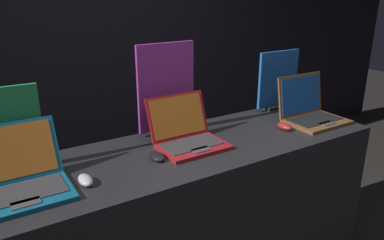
{
  "coord_description": "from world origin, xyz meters",
  "views": [
    {
      "loc": [
        -0.95,
        -1.23,
        1.76
      ],
      "look_at": [
        0.01,
        0.32,
        1.11
      ],
      "focal_mm": 35.0,
      "sensor_mm": 36.0,
      "label": 1
    }
  ],
  "objects_px": {
    "laptop_middle": "(188,134)",
    "mouse_middle": "(157,156)",
    "promo_stand_middle": "(167,91)",
    "laptop_front": "(18,179)",
    "promo_stand_back": "(278,82)",
    "mouse_back": "(285,126)",
    "mouse_front": "(85,180)",
    "promo_stand_front": "(6,133)",
    "laptop_back": "(310,111)"
  },
  "relations": [
    {
      "from": "laptop_middle",
      "to": "mouse_middle",
      "type": "relative_size",
      "value": 2.99
    },
    {
      "from": "mouse_middle",
      "to": "promo_stand_middle",
      "type": "distance_m",
      "value": 0.44
    },
    {
      "from": "promo_stand_middle",
      "to": "laptop_front",
      "type": "bearing_deg",
      "value": -161.62
    },
    {
      "from": "mouse_middle",
      "to": "promo_stand_back",
      "type": "distance_m",
      "value": 1.13
    },
    {
      "from": "mouse_back",
      "to": "promo_stand_back",
      "type": "relative_size",
      "value": 0.27
    },
    {
      "from": "mouse_front",
      "to": "mouse_back",
      "type": "height_order",
      "value": "mouse_back"
    },
    {
      "from": "promo_stand_front",
      "to": "mouse_back",
      "type": "relative_size",
      "value": 3.68
    },
    {
      "from": "mouse_front",
      "to": "promo_stand_middle",
      "type": "xyz_separation_m",
      "value": [
        0.6,
        0.36,
        0.23
      ]
    },
    {
      "from": "mouse_front",
      "to": "laptop_front",
      "type": "bearing_deg",
      "value": 162.16
    },
    {
      "from": "laptop_front",
      "to": "promo_stand_middle",
      "type": "xyz_separation_m",
      "value": [
        0.84,
        0.28,
        0.19
      ]
    },
    {
      "from": "mouse_front",
      "to": "laptop_middle",
      "type": "distance_m",
      "value": 0.61
    },
    {
      "from": "promo_stand_front",
      "to": "laptop_back",
      "type": "bearing_deg",
      "value": -7.98
    },
    {
      "from": "laptop_middle",
      "to": "mouse_middle",
      "type": "distance_m",
      "value": 0.24
    },
    {
      "from": "promo_stand_front",
      "to": "laptop_back",
      "type": "relative_size",
      "value": 1.07
    },
    {
      "from": "mouse_front",
      "to": "laptop_middle",
      "type": "height_order",
      "value": "laptop_middle"
    },
    {
      "from": "mouse_front",
      "to": "laptop_back",
      "type": "height_order",
      "value": "laptop_back"
    },
    {
      "from": "mouse_middle",
      "to": "laptop_back",
      "type": "height_order",
      "value": "laptop_back"
    },
    {
      "from": "laptop_back",
      "to": "mouse_back",
      "type": "xyz_separation_m",
      "value": [
        -0.25,
        -0.03,
        -0.04
      ]
    },
    {
      "from": "mouse_middle",
      "to": "mouse_back",
      "type": "distance_m",
      "value": 0.83
    },
    {
      "from": "laptop_front",
      "to": "mouse_back",
      "type": "height_order",
      "value": "laptop_front"
    },
    {
      "from": "promo_stand_front",
      "to": "laptop_front",
      "type": "bearing_deg",
      "value": -90.0
    },
    {
      "from": "promo_stand_front",
      "to": "mouse_front",
      "type": "bearing_deg",
      "value": -49.89
    },
    {
      "from": "promo_stand_middle",
      "to": "mouse_back",
      "type": "xyz_separation_m",
      "value": [
        0.61,
        -0.34,
        -0.23
      ]
    },
    {
      "from": "laptop_middle",
      "to": "mouse_middle",
      "type": "height_order",
      "value": "laptop_middle"
    },
    {
      "from": "promo_stand_middle",
      "to": "laptop_middle",
      "type": "bearing_deg",
      "value": -90.0
    },
    {
      "from": "laptop_front",
      "to": "mouse_front",
      "type": "height_order",
      "value": "laptop_front"
    },
    {
      "from": "laptop_front",
      "to": "mouse_middle",
      "type": "xyz_separation_m",
      "value": [
        0.62,
        -0.02,
        -0.05
      ]
    },
    {
      "from": "laptop_middle",
      "to": "mouse_back",
      "type": "relative_size",
      "value": 3.23
    },
    {
      "from": "laptop_back",
      "to": "promo_stand_middle",
      "type": "bearing_deg",
      "value": 160.45
    },
    {
      "from": "laptop_front",
      "to": "mouse_back",
      "type": "relative_size",
      "value": 3.52
    },
    {
      "from": "laptop_back",
      "to": "laptop_front",
      "type": "bearing_deg",
      "value": 179.23
    },
    {
      "from": "laptop_middle",
      "to": "promo_stand_middle",
      "type": "relative_size",
      "value": 0.67
    },
    {
      "from": "laptop_front",
      "to": "laptop_back",
      "type": "relative_size",
      "value": 1.03
    },
    {
      "from": "promo_stand_front",
      "to": "promo_stand_middle",
      "type": "height_order",
      "value": "promo_stand_middle"
    },
    {
      "from": "mouse_middle",
      "to": "mouse_back",
      "type": "xyz_separation_m",
      "value": [
        0.83,
        -0.04,
        0.0
      ]
    },
    {
      "from": "laptop_middle",
      "to": "promo_stand_middle",
      "type": "bearing_deg",
      "value": 90.0
    },
    {
      "from": "mouse_front",
      "to": "promo_stand_middle",
      "type": "relative_size",
      "value": 0.21
    },
    {
      "from": "laptop_back",
      "to": "promo_stand_back",
      "type": "relative_size",
      "value": 0.92
    },
    {
      "from": "mouse_back",
      "to": "mouse_front",
      "type": "bearing_deg",
      "value": -178.88
    },
    {
      "from": "laptop_middle",
      "to": "mouse_middle",
      "type": "bearing_deg",
      "value": -161.27
    },
    {
      "from": "promo_stand_middle",
      "to": "promo_stand_back",
      "type": "bearing_deg",
      "value": -0.31
    },
    {
      "from": "promo_stand_front",
      "to": "promo_stand_back",
      "type": "distance_m",
      "value": 1.7
    },
    {
      "from": "promo_stand_front",
      "to": "mouse_middle",
      "type": "relative_size",
      "value": 3.4
    },
    {
      "from": "mouse_back",
      "to": "promo_stand_back",
      "type": "height_order",
      "value": "promo_stand_back"
    },
    {
      "from": "laptop_front",
      "to": "laptop_middle",
      "type": "relative_size",
      "value": 1.09
    },
    {
      "from": "laptop_back",
      "to": "promo_stand_back",
      "type": "bearing_deg",
      "value": 90.0
    },
    {
      "from": "promo_stand_middle",
      "to": "promo_stand_back",
      "type": "relative_size",
      "value": 1.29
    },
    {
      "from": "promo_stand_back",
      "to": "mouse_front",
      "type": "bearing_deg",
      "value": -166.21
    },
    {
      "from": "laptop_front",
      "to": "promo_stand_front",
      "type": "bearing_deg",
      "value": 90.0
    },
    {
      "from": "laptop_middle",
      "to": "laptop_back",
      "type": "height_order",
      "value": "laptop_back"
    }
  ]
}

